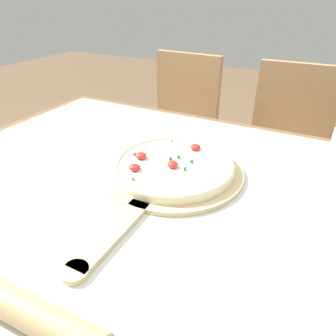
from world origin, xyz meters
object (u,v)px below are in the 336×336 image
object	(u,v)px
pizza_peel	(169,175)
chair_left	(179,126)
pizza	(173,165)
rolling_pin	(18,307)
chair_right	(285,146)

from	to	relation	value
pizza_peel	chair_left	xyz separation A→B (m)	(-0.37, 0.84, -0.24)
pizza	chair_left	size ratio (longest dim) A/B	0.36
pizza_peel	rolling_pin	xyz separation A→B (m)	(-0.02, -0.45, 0.02)
pizza_peel	rolling_pin	size ratio (longest dim) A/B	1.50
pizza	rolling_pin	distance (m)	0.47
rolling_pin	chair_right	xyz separation A→B (m)	(0.23, 1.30, -0.26)
chair_left	chair_right	size ratio (longest dim) A/B	1.00
rolling_pin	chair_right	size ratio (longest dim) A/B	0.43
chair_right	pizza	bearing A→B (deg)	-104.03
chair_left	chair_right	bearing A→B (deg)	3.92
rolling_pin	pizza_peel	bearing A→B (deg)	87.82
pizza	rolling_pin	bearing A→B (deg)	-92.02
chair_left	chair_right	xyz separation A→B (m)	(0.58, 0.00, 0.00)
rolling_pin	chair_right	distance (m)	1.34
pizza_peel	rolling_pin	world-z (taller)	rolling_pin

